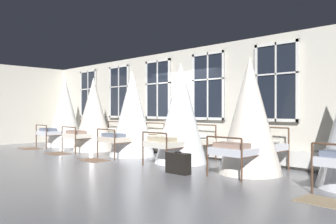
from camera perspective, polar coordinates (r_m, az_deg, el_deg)
The scene contains 13 objects.
ground at distance 9.46m, azimuth -2.86°, elevation -7.85°, with size 26.78×26.78×0.00m, color slate.
back_wall_with_windows at distance 10.31m, azimuth 2.59°, elevation 1.55°, with size 14.39×0.10×3.13m, color beige.
window_bank at distance 10.22m, azimuth 2.14°, elevation -0.88°, with size 11.18×0.10×2.86m.
cot_first at distance 13.59m, azimuth -16.65°, elevation -0.13°, with size 1.34×1.88×2.59m.
cot_second at distance 11.85m, azimuth -12.19°, elevation -0.52°, with size 1.34×1.89×2.44m.
cot_third at distance 10.23m, azimuth -5.95°, elevation -0.46°, with size 1.34×1.88×2.50m.
cot_fourth at distance 8.79m, azimuth 2.15°, elevation -0.40°, with size 1.34×1.88×2.56m.
cot_fifth at distance 7.53m, azimuth 13.36°, elevation -0.70°, with size 1.34×1.89×2.50m.
rug_first at distance 13.10m, azimuth -21.83°, elevation -5.60°, with size 0.80×0.56×0.01m, color brown.
rug_second at distance 11.29m, azimuth -17.75°, elevation -6.53°, with size 0.80×0.56×0.01m, color brown.
rug_third at distance 9.56m, azimuth -12.13°, elevation -7.75°, with size 0.80×0.56×0.01m, color brown.
rug_sixth at distance 5.65m, azimuth 24.65°, elevation -13.34°, with size 0.80×0.56×0.01m, color #8E7A5B.
suitcase_dark at distance 7.36m, azimuth 1.68°, elevation -8.42°, with size 0.57×0.23×0.47m.
Camera 1 is at (6.93, -6.30, 1.33)m, focal length 36.98 mm.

